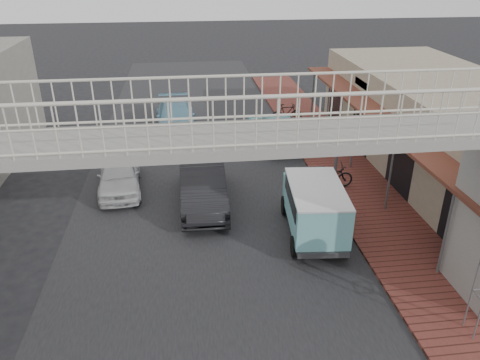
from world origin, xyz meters
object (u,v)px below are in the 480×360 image
object	(u,v)px
dark_sedan	(203,185)
angkot_curb	(276,128)
white_hatchback	(119,174)
angkot_van	(315,203)
arrow_sign	(361,135)
motorcycle_near	(330,176)
angkot_far	(176,117)
motorcycle_far	(287,113)

from	to	relation	value
dark_sedan	angkot_curb	world-z (taller)	dark_sedan
white_hatchback	angkot_van	xyz separation A→B (m)	(7.08, -4.43, 0.53)
dark_sedan	arrow_sign	xyz separation A→B (m)	(5.98, -0.54, 2.02)
dark_sedan	arrow_sign	bearing A→B (deg)	-4.92
motorcycle_near	angkot_curb	bearing A→B (deg)	9.99
angkot_far	angkot_van	xyz separation A→B (m)	(4.75, -11.64, 0.49)
white_hatchback	arrow_sign	world-z (taller)	arrow_sign
motorcycle_near	angkot_far	bearing A→B (deg)	36.84
angkot_van	arrow_sign	xyz separation A→B (m)	(2.28, 2.17, 1.59)
angkot_far	arrow_sign	world-z (taller)	arrow_sign
angkot_van	motorcycle_far	distance (m)	11.94
angkot_van	angkot_far	bearing A→B (deg)	117.42
motorcycle_near	dark_sedan	bearing A→B (deg)	96.04
angkot_curb	motorcycle_far	xyz separation A→B (m)	(1.10, 2.57, -0.05)
motorcycle_far	angkot_far	bearing A→B (deg)	86.66
motorcycle_near	angkot_van	bearing A→B (deg)	153.70
angkot_van	motorcycle_far	world-z (taller)	angkot_van
white_hatchback	motorcycle_near	size ratio (longest dim) A/B	2.13
angkot_curb	arrow_sign	distance (m)	7.60
white_hatchback	angkot_van	size ratio (longest dim) A/B	1.01
motorcycle_near	motorcycle_far	distance (m)	8.50
angkot_curb	dark_sedan	bearing A→B (deg)	52.33
angkot_van	arrow_sign	world-z (taller)	arrow_sign
white_hatchback	angkot_curb	distance (m)	8.98
white_hatchback	angkot_van	world-z (taller)	angkot_van
dark_sedan	angkot_van	world-z (taller)	angkot_van
angkot_curb	motorcycle_far	size ratio (longest dim) A/B	2.72
motorcycle_far	arrow_sign	world-z (taller)	arrow_sign
angkot_curb	motorcycle_near	size ratio (longest dim) A/B	2.62
angkot_far	angkot_van	bearing A→B (deg)	-70.21
motorcycle_near	arrow_sign	world-z (taller)	arrow_sign
motorcycle_far	arrow_sign	distance (m)	9.91
angkot_far	arrow_sign	size ratio (longest dim) A/B	1.52
white_hatchback	motorcycle_far	size ratio (longest dim) A/B	2.21
white_hatchback	motorcycle_near	distance (m)	8.75
white_hatchback	motorcycle_far	bearing A→B (deg)	35.67
angkot_van	arrow_sign	distance (m)	3.52
angkot_van	arrow_sign	size ratio (longest dim) A/B	1.22
angkot_far	angkot_van	world-z (taller)	angkot_van
dark_sedan	angkot_van	xyz separation A→B (m)	(3.70, -2.71, 0.42)
angkot_far	motorcycle_far	xyz separation A→B (m)	(6.35, 0.17, -0.08)
dark_sedan	motorcycle_near	world-z (taller)	dark_sedan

